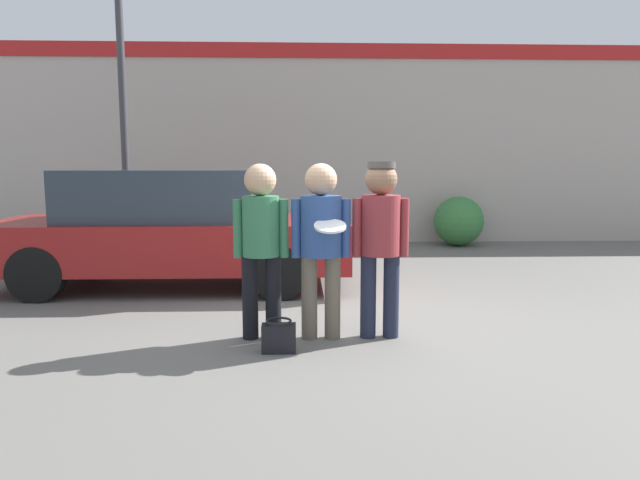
{
  "coord_description": "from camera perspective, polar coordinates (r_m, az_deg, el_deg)",
  "views": [
    {
      "loc": [
        -0.59,
        -5.69,
        1.63
      ],
      "look_at": [
        -0.39,
        -0.17,
        0.91
      ],
      "focal_mm": 32.0,
      "sensor_mm": 36.0,
      "label": 1
    }
  ],
  "objects": [
    {
      "name": "handbag",
      "position": [
        5.1,
        -4.14,
        -9.62
      ],
      "size": [
        0.3,
        0.23,
        0.29
      ],
      "color": "black",
      "rests_on": "ground"
    },
    {
      "name": "person_left",
      "position": [
        5.35,
        -5.93,
        0.37
      ],
      "size": [
        0.52,
        0.35,
        1.65
      ],
      "color": "black",
      "rests_on": "ground"
    },
    {
      "name": "person_right",
      "position": [
        5.38,
        6.07,
        0.71
      ],
      "size": [
        0.53,
        0.36,
        1.67
      ],
      "color": "#1E2338",
      "rests_on": "ground"
    },
    {
      "name": "parked_car_near",
      "position": [
        7.98,
        -14.69,
        1.09
      ],
      "size": [
        4.71,
        1.94,
        1.58
      ],
      "color": "maroon",
      "rests_on": "ground"
    },
    {
      "name": "ground_plane",
      "position": [
        5.95,
        3.73,
        -8.53
      ],
      "size": [
        56.0,
        56.0,
        0.0
      ],
      "primitive_type": "plane",
      "color": "#66635E"
    },
    {
      "name": "street_lamp",
      "position": [
        10.12,
        -17.94,
        19.98
      ],
      "size": [
        1.52,
        0.35,
        6.37
      ],
      "color": "#38383D",
      "rests_on": "ground"
    },
    {
      "name": "shrub",
      "position": [
        12.05,
        13.7,
        1.84
      ],
      "size": [
        1.01,
        1.01,
        1.01
      ],
      "color": "#387A3D",
      "rests_on": "ground"
    },
    {
      "name": "person_middle_with_frisbee",
      "position": [
        5.31,
        0.11,
        0.51
      ],
      "size": [
        0.55,
        0.61,
        1.66
      ],
      "color": "#665B4C",
      "rests_on": "ground"
    },
    {
      "name": "storefront_building",
      "position": [
        12.26,
        0.67,
        9.62
      ],
      "size": [
        24.0,
        0.22,
        4.15
      ],
      "color": "#B2A89E",
      "rests_on": "ground"
    }
  ]
}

